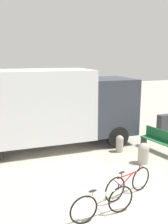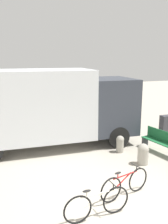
% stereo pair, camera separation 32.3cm
% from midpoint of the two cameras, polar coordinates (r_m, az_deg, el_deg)
% --- Properties ---
extents(ground_plane, '(60.00, 60.00, 0.00)m').
position_cam_midpoint_polar(ground_plane, '(7.18, 10.49, -21.17)').
color(ground_plane, '#A8A091').
extents(delivery_truck, '(7.78, 2.73, 3.43)m').
position_cam_midpoint_polar(delivery_truck, '(10.96, -7.45, 1.46)').
color(delivery_truck, silver).
rests_on(delivery_truck, ground).
extents(park_bench, '(0.71, 1.91, 0.92)m').
position_cam_midpoint_polar(park_bench, '(11.08, 18.10, -6.28)').
color(park_bench, '#1E6638').
rests_on(park_bench, ground).
extents(bicycle_near, '(1.79, 0.44, 0.84)m').
position_cam_midpoint_polar(bicycle_near, '(6.60, 4.53, -20.21)').
color(bicycle_near, black).
rests_on(bicycle_near, ground).
extents(bicycle_middle, '(1.75, 0.58, 0.84)m').
position_cam_midpoint_polar(bicycle_middle, '(7.56, 10.60, -15.86)').
color(bicycle_middle, black).
rests_on(bicycle_middle, ground).
extents(bollard_near_bench, '(0.42, 0.42, 0.80)m').
position_cam_midpoint_polar(bollard_near_bench, '(9.74, 14.29, -9.14)').
color(bollard_near_bench, '#9E998C').
rests_on(bollard_near_bench, ground).
extents(bollard_far_bench, '(0.33, 0.33, 0.72)m').
position_cam_midpoint_polar(bollard_far_bench, '(10.73, 9.11, -7.09)').
color(bollard_far_bench, '#9E998C').
rests_on(bollard_far_bench, ground).
extents(utility_box, '(0.68, 0.39, 1.02)m').
position_cam_midpoint_polar(utility_box, '(13.62, 19.03, -2.84)').
color(utility_box, '#38383D').
rests_on(utility_box, ground).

